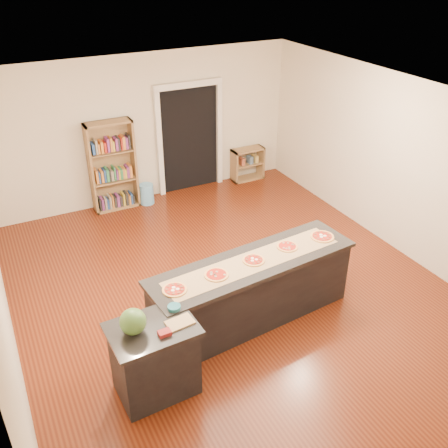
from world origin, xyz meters
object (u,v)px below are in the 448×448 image
waste_bin (147,194)px  kitchen_island (253,290)px  side_counter (155,359)px  low_shelf (248,164)px  bookshelf (113,166)px  watermelon (133,322)px

waste_bin → kitchen_island: bearing=-88.3°
side_counter → low_shelf: (3.79, 4.62, -0.12)m
side_counter → bookshelf: (0.90, 4.62, 0.39)m
side_counter → watermelon: 0.63m
bookshelf → low_shelf: (2.90, 0.00, -0.51)m
kitchen_island → low_shelf: size_ratio=4.10×
low_shelf → watermelon: 6.13m
bookshelf → low_shelf: bearing=0.1°
kitchen_island → waste_bin: 3.94m
kitchen_island → side_counter: bearing=-165.0°
kitchen_island → bookshelf: bookshelf is taller
low_shelf → watermelon: size_ratio=2.46×
bookshelf → waste_bin: bookshelf is taller
kitchen_island → low_shelf: kitchen_island is taller
low_shelf → waste_bin: size_ratio=1.74×
low_shelf → watermelon: (-3.98, -4.60, 0.72)m
waste_bin → watermelon: size_ratio=1.41×
bookshelf → watermelon: bearing=-103.3°
watermelon → low_shelf: bearing=49.1°
kitchen_island → side_counter: kitchen_island is taller
kitchen_island → side_counter: size_ratio=3.05×
waste_bin → watermelon: watermelon is taller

